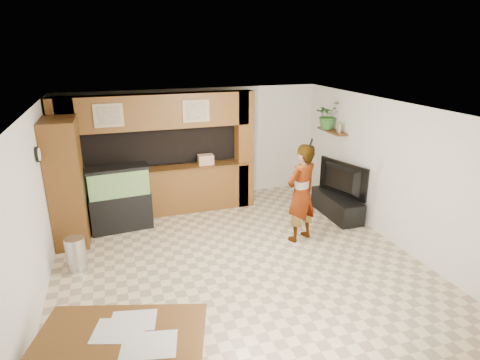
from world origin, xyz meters
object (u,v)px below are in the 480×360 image
object	(u,v)px
person	(301,193)
pantry_cabinet	(66,183)
television	(339,180)
aquarium	(120,199)
dining_table	(123,359)

from	to	relation	value
person	pantry_cabinet	bearing A→B (deg)	-38.82
person	television	bearing A→B (deg)	-170.72
aquarium	dining_table	world-z (taller)	aquarium
person	dining_table	size ratio (longest dim) A/B	1.05
television	person	world-z (taller)	person
person	dining_table	world-z (taller)	person
aquarium	pantry_cabinet	bearing A→B (deg)	-170.10
television	dining_table	size ratio (longest dim) A/B	0.70
aquarium	person	size ratio (longest dim) A/B	0.70
television	person	xyz separation A→B (m)	(-1.26, -0.75, 0.11)
television	dining_table	xyz separation A→B (m)	(-4.61, -3.28, -0.51)
aquarium	dining_table	distance (m)	4.04
pantry_cabinet	aquarium	world-z (taller)	pantry_cabinet
aquarium	dining_table	size ratio (longest dim) A/B	0.73
pantry_cabinet	television	bearing A→B (deg)	-5.48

